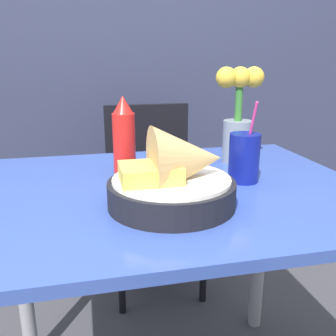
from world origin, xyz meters
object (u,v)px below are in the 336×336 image
object	(u,v)px
food_basket	(176,178)
ketchup_bottle	(124,137)
chair_far_window	(151,179)
flower_vase	(238,115)
drink_cup	(245,160)

from	to	relation	value
food_basket	ketchup_bottle	distance (m)	0.28
chair_far_window	ketchup_bottle	distance (m)	0.76
chair_far_window	flower_vase	distance (m)	0.73
chair_far_window	food_basket	distance (m)	0.96
food_basket	flower_vase	size ratio (longest dim) A/B	0.97
ketchup_bottle	drink_cup	xyz separation A→B (m)	(0.29, -0.14, -0.04)
chair_far_window	food_basket	size ratio (longest dim) A/B	3.03
drink_cup	flower_vase	size ratio (longest dim) A/B	0.73
ketchup_bottle	drink_cup	bearing A→B (deg)	-26.17
ketchup_bottle	drink_cup	size ratio (longest dim) A/B	1.02
ketchup_bottle	flower_vase	xyz separation A→B (m)	(0.35, 0.04, 0.04)
ketchup_bottle	drink_cup	distance (m)	0.33
drink_cup	flower_vase	world-z (taller)	flower_vase
food_basket	ketchup_bottle	xyz separation A→B (m)	(-0.08, 0.26, 0.04)
chair_far_window	flower_vase	bearing A→B (deg)	-74.89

